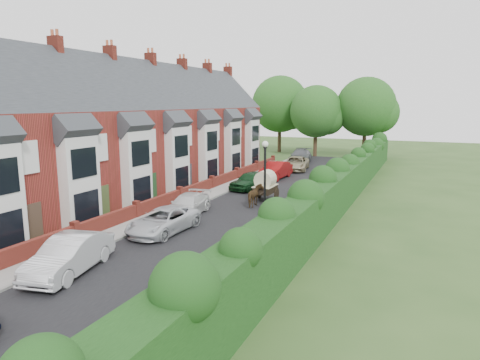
% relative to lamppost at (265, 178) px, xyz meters
% --- Properties ---
extents(ground, '(140.00, 140.00, 0.00)m').
position_rel_lamppost_xyz_m(ground, '(-3.40, -4.00, -3.30)').
color(ground, '#2D4C1E').
rests_on(ground, ground).
extents(road, '(6.00, 58.00, 0.02)m').
position_rel_lamppost_xyz_m(road, '(-3.90, 7.00, -3.29)').
color(road, black).
rests_on(road, ground).
extents(pavement_hedge_side, '(2.20, 58.00, 0.12)m').
position_rel_lamppost_xyz_m(pavement_hedge_side, '(0.20, 7.00, -3.24)').
color(pavement_hedge_side, gray).
rests_on(pavement_hedge_side, ground).
extents(pavement_house_side, '(1.70, 58.00, 0.12)m').
position_rel_lamppost_xyz_m(pavement_house_side, '(-7.75, 7.00, -3.24)').
color(pavement_house_side, gray).
rests_on(pavement_house_side, ground).
extents(kerb_hedge_side, '(0.18, 58.00, 0.13)m').
position_rel_lamppost_xyz_m(kerb_hedge_side, '(-0.85, 7.00, -3.23)').
color(kerb_hedge_side, gray).
rests_on(kerb_hedge_side, ground).
extents(kerb_house_side, '(0.18, 58.00, 0.13)m').
position_rel_lamppost_xyz_m(kerb_house_side, '(-6.95, 7.00, -3.23)').
color(kerb_house_side, gray).
rests_on(kerb_house_side, ground).
extents(hedge, '(2.10, 58.00, 2.85)m').
position_rel_lamppost_xyz_m(hedge, '(2.00, 7.00, -1.70)').
color(hedge, black).
rests_on(hedge, ground).
extents(terrace_row, '(9.05, 40.50, 11.50)m').
position_rel_lamppost_xyz_m(terrace_row, '(-14.27, 5.98, 1.18)').
color(terrace_row, maroon).
rests_on(terrace_row, ground).
extents(garden_wall_row, '(0.35, 40.35, 1.10)m').
position_rel_lamppost_xyz_m(garden_wall_row, '(-8.75, 6.00, -2.84)').
color(garden_wall_row, maroon).
rests_on(garden_wall_row, ground).
extents(lamppost, '(0.32, 0.32, 5.16)m').
position_rel_lamppost_xyz_m(lamppost, '(0.00, 0.00, 0.00)').
color(lamppost, black).
rests_on(lamppost, ground).
extents(tree_far_left, '(7.14, 6.80, 9.29)m').
position_rel_lamppost_xyz_m(tree_far_left, '(-6.05, 36.08, 2.41)').
color(tree_far_left, '#332316').
rests_on(tree_far_left, ground).
extents(tree_far_right, '(7.98, 7.60, 10.31)m').
position_rel_lamppost_xyz_m(tree_far_right, '(-0.01, 38.08, 3.02)').
color(tree_far_right, '#332316').
rests_on(tree_far_right, ground).
extents(tree_far_back, '(8.40, 8.00, 10.82)m').
position_rel_lamppost_xyz_m(tree_far_back, '(-11.99, 39.08, 3.32)').
color(tree_far_back, '#332316').
rests_on(tree_far_back, ground).
extents(car_silver_a, '(2.61, 4.97, 1.56)m').
position_rel_lamppost_xyz_m(car_silver_a, '(-5.96, -7.10, -2.52)').
color(car_silver_a, silver).
rests_on(car_silver_a, ground).
extents(car_silver_b, '(2.39, 4.89, 1.34)m').
position_rel_lamppost_xyz_m(car_silver_b, '(-5.57, -0.78, -2.63)').
color(car_silver_b, silver).
rests_on(car_silver_b, ground).
extents(car_white, '(2.31, 4.65, 1.30)m').
position_rel_lamppost_xyz_m(car_white, '(-6.32, 3.00, -2.65)').
color(car_white, silver).
rests_on(car_white, ground).
extents(car_green, '(2.63, 4.60, 1.48)m').
position_rel_lamppost_xyz_m(car_green, '(-5.79, 12.16, -2.56)').
color(car_green, '#0F3417').
rests_on(car_green, ground).
extents(car_red, '(1.95, 4.91, 1.59)m').
position_rel_lamppost_xyz_m(car_red, '(-5.55, 17.67, -2.50)').
color(car_red, maroon).
rests_on(car_red, ground).
extents(car_beige, '(3.13, 5.45, 1.43)m').
position_rel_lamppost_xyz_m(car_beige, '(-5.28, 23.40, -2.58)').
color(car_beige, tan).
rests_on(car_beige, ground).
extents(car_grey, '(2.84, 5.67, 1.58)m').
position_rel_lamppost_xyz_m(car_grey, '(-6.40, 29.00, -2.51)').
color(car_grey, '#575A5F').
rests_on(car_grey, ground).
extents(horse, '(0.98, 1.84, 1.50)m').
position_rel_lamppost_xyz_m(horse, '(-3.21, 6.78, -2.55)').
color(horse, '#442F19').
rests_on(horse, ground).
extents(horse_cart, '(1.40, 3.10, 2.24)m').
position_rel_lamppost_xyz_m(horse_cart, '(-3.21, 8.70, -2.02)').
color(horse_cart, black).
rests_on(horse_cart, ground).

